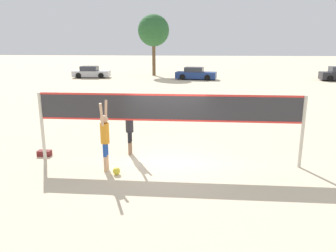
% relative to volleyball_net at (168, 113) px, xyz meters
% --- Properties ---
extents(ground_plane, '(200.00, 200.00, 0.00)m').
position_rel_volleyball_net_xyz_m(ground_plane, '(0.00, 0.00, -1.75)').
color(ground_plane, beige).
extents(volleyball_net, '(8.81, 0.11, 2.38)m').
position_rel_volleyball_net_xyz_m(volleyball_net, '(0.00, 0.00, 0.00)').
color(volleyball_net, beige).
rests_on(volleyball_net, ground_plane).
extents(player_spiker, '(0.28, 0.72, 2.26)m').
position_rel_volleyball_net_xyz_m(player_spiker, '(-1.92, -0.82, -0.55)').
color(player_spiker, tan).
rests_on(player_spiker, ground_plane).
extents(player_blocker, '(0.28, 0.70, 2.09)m').
position_rel_volleyball_net_xyz_m(player_blocker, '(-1.47, 0.81, -0.65)').
color(player_blocker, '#8C664C').
rests_on(player_blocker, ground_plane).
extents(volleyball, '(0.23, 0.23, 0.23)m').
position_rel_volleyball_net_xyz_m(volleyball, '(-1.51, -1.14, -1.63)').
color(volleyball, yellow).
rests_on(volleyball, ground_plane).
extents(gear_bag, '(0.47, 0.27, 0.20)m').
position_rel_volleyball_net_xyz_m(gear_bag, '(-4.54, 0.37, -1.65)').
color(gear_bag, maroon).
rests_on(gear_bag, ground_plane).
extents(parked_car_mid, '(4.71, 2.40, 1.38)m').
position_rel_volleyball_net_xyz_m(parked_car_mid, '(0.85, 26.85, -1.13)').
color(parked_car_mid, navy).
rests_on(parked_car_mid, ground_plane).
extents(parked_car_far, '(4.35, 2.08, 1.37)m').
position_rel_volleyball_net_xyz_m(parked_car_far, '(-11.53, 27.76, -1.14)').
color(parked_car_far, '#B7B7BC').
rests_on(parked_car_far, ground_plane).
extents(tree_left_cluster, '(3.86, 3.86, 7.45)m').
position_rel_volleyball_net_xyz_m(tree_left_cluster, '(-4.42, 31.15, 3.72)').
color(tree_left_cluster, brown).
rests_on(tree_left_cluster, ground_plane).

